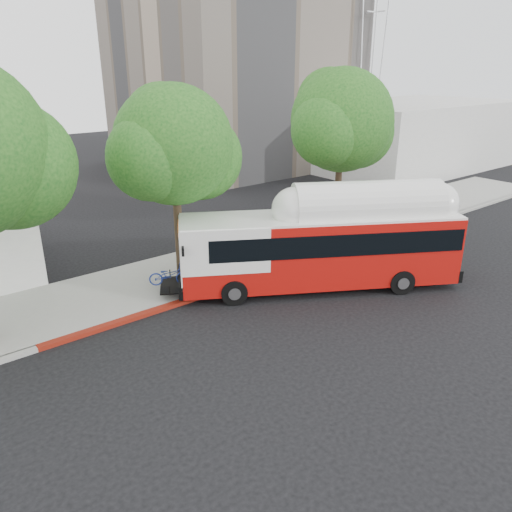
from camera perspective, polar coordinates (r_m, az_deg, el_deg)
The scene contains 8 objects.
ground at distance 19.25m, azimuth 3.33°, elevation -7.67°, with size 120.00×120.00×0.00m, color black.
sidewalk at distance 23.95m, azimuth -7.07°, elevation -1.60°, with size 60.00×5.00×0.15m, color gray.
curb_strip at distance 21.94m, azimuth -3.47°, elevation -3.66°, with size 60.00×0.30×0.15m, color gray.
red_curb_segment at distance 20.55m, azimuth -10.34°, elevation -5.79°, with size 10.00×0.32×0.16m, color maroon.
street_tree_mid at distance 21.69m, azimuth -8.50°, elevation 12.00°, with size 5.75×5.00×8.62m.
street_tree_right at distance 27.89m, azimuth 10.30°, elevation 14.62°, with size 6.21×5.40×9.18m.
horizon_block at distance 50.61m, azimuth 17.18°, elevation 13.12°, with size 20.00×12.00×6.00m, color silver.
transit_bus at distance 21.72m, azimuth 7.51°, elevation 0.75°, with size 12.13×8.33×3.78m.
Camera 1 is at (-11.38, -12.46, 9.27)m, focal length 35.00 mm.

